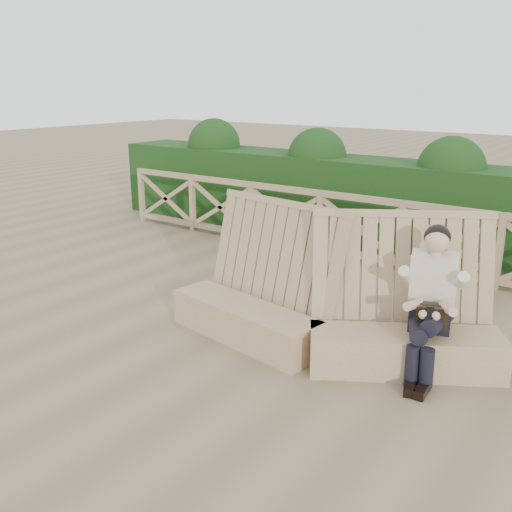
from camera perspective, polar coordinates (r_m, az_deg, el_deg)
The scene contains 5 objects.
ground at distance 6.64m, azimuth -3.66°, elevation -7.93°, with size 60.00×60.00×0.00m, color brown.
bench at distance 6.16m, azimuth 6.75°, elevation -6.12°, with size 3.66×1.65×1.55m.
woman at distance 5.83m, azimuth 17.07°, elevation -4.09°, with size 0.57×1.00×1.49m.
guardrail at distance 9.27m, azimuth 10.22°, elevation 2.69°, with size 10.10×0.09×1.10m.
hedge at distance 10.29m, azimuth 13.24°, elevation 5.04°, with size 12.00×1.20×1.50m, color black.
Camera 1 is at (3.88, -4.61, 2.78)m, focal length 40.00 mm.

